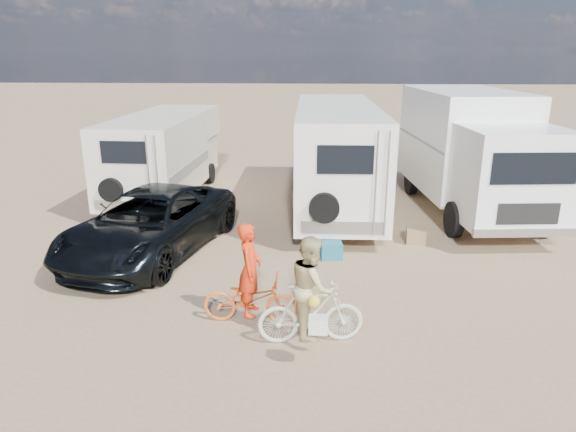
# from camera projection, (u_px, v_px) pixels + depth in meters

# --- Properties ---
(ground) EXTENTS (140.00, 140.00, 0.00)m
(ground) POSITION_uv_depth(u_px,v_px,m) (325.00, 310.00, 9.71)
(ground) COLOR #9D7F5D
(ground) RESTS_ON ground
(rv_main) EXTENTS (2.45, 8.05, 3.10)m
(rv_main) POSITION_uv_depth(u_px,v_px,m) (336.00, 158.00, 15.65)
(rv_main) COLOR white
(rv_main) RESTS_ON ground
(rv_left) EXTENTS (2.45, 6.53, 2.68)m
(rv_left) POSITION_uv_depth(u_px,v_px,m) (164.00, 157.00, 16.87)
(rv_left) COLOR silver
(rv_left) RESTS_ON ground
(box_truck) EXTENTS (3.26, 7.34, 3.51)m
(box_truck) POSITION_uv_depth(u_px,v_px,m) (473.00, 154.00, 15.09)
(box_truck) COLOR white
(box_truck) RESTS_ON ground
(dark_suv) EXTENTS (3.64, 5.81, 1.50)m
(dark_suv) POSITION_uv_depth(u_px,v_px,m) (150.00, 223.00, 12.24)
(dark_suv) COLOR black
(dark_suv) RESTS_ON ground
(bike_man) EXTENTS (1.72, 0.65, 0.89)m
(bike_man) POSITION_uv_depth(u_px,v_px,m) (251.00, 299.00, 9.16)
(bike_man) COLOR #D55C22
(bike_man) RESTS_ON ground
(bike_woman) EXTENTS (1.81, 0.74, 1.06)m
(bike_woman) POSITION_uv_depth(u_px,v_px,m) (311.00, 313.00, 8.49)
(bike_woman) COLOR beige
(bike_woman) RESTS_ON ground
(rider_man) EXTENTS (0.42, 0.63, 1.68)m
(rider_man) POSITION_uv_depth(u_px,v_px,m) (250.00, 279.00, 9.04)
(rider_man) COLOR red
(rider_man) RESTS_ON ground
(rider_woman) EXTENTS (0.75, 0.90, 1.68)m
(rider_woman) POSITION_uv_depth(u_px,v_px,m) (311.00, 296.00, 8.40)
(rider_woman) COLOR tan
(rider_woman) RESTS_ON ground
(bike_parked) EXTENTS (1.90, 0.83, 0.97)m
(bike_parked) POSITION_uv_depth(u_px,v_px,m) (574.00, 206.00, 14.50)
(bike_parked) COLOR #282A28
(bike_parked) RESTS_ON ground
(cooler) EXTENTS (0.53, 0.42, 0.39)m
(cooler) POSITION_uv_depth(u_px,v_px,m) (331.00, 251.00, 12.07)
(cooler) COLOR #1C627C
(cooler) RESTS_ON ground
(crate) EXTENTS (0.52, 0.52, 0.38)m
(crate) POSITION_uv_depth(u_px,v_px,m) (416.00, 235.00, 13.07)
(crate) COLOR olive
(crate) RESTS_ON ground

